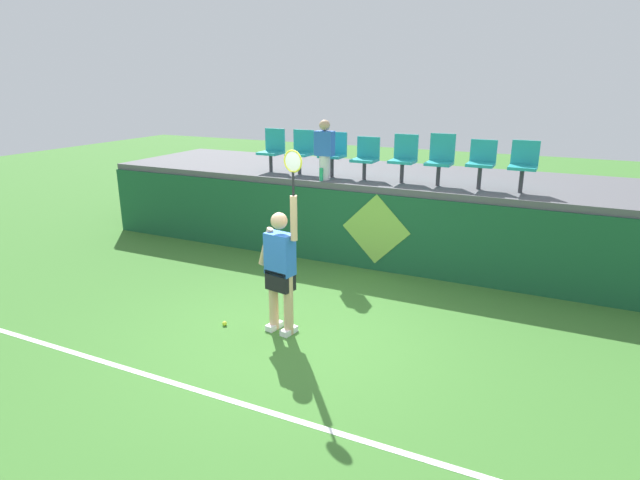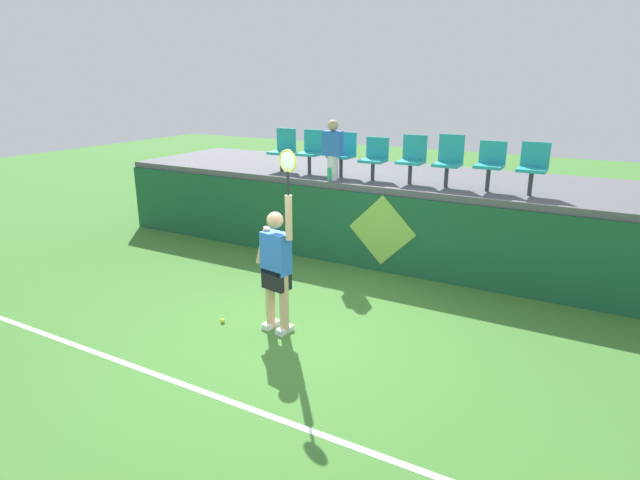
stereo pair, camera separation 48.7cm
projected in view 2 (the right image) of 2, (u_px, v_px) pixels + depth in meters
The scene contains 17 objects.
ground_plane at pixel (289, 334), 7.14m from camera, with size 40.00×40.00×0.00m, color #3D752D.
court_back_wall at pixel (378, 232), 9.41m from camera, with size 12.00×0.20×1.40m, color #195633.
spectator_platform at pixel (408, 178), 10.37m from camera, with size 12.00×2.93×0.12m, color #56565B.
court_baseline_stripe at pixel (209, 394), 5.79m from camera, with size 10.80×0.08×0.01m, color white.
tennis_player at pixel (277, 266), 6.99m from camera, with size 0.75×0.32×2.50m.
tennis_ball at pixel (223, 321), 7.47m from camera, with size 0.07×0.07×0.07m, color #D1E533.
water_bottle at pixel (329, 174), 9.67m from camera, with size 0.07×0.07×0.24m, color #26B272.
stadium_chair_0 at pixel (283, 148), 10.67m from camera, with size 0.44×0.42×0.85m.
stadium_chair_1 at pixel (311, 150), 10.36m from camera, with size 0.44×0.42×0.85m.
stadium_chair_2 at pixel (343, 152), 10.03m from camera, with size 0.44×0.42×0.83m.
stadium_chair_3 at pixel (375, 157), 9.73m from camera, with size 0.44×0.42×0.77m.
stadium_chair_4 at pixel (412, 157), 9.38m from camera, with size 0.44×0.42×0.85m.
stadium_chair_5 at pixel (449, 159), 9.07m from camera, with size 0.44×0.42×0.89m.
stadium_chair_6 at pixel (490, 163), 8.73m from camera, with size 0.44×0.42×0.82m.
stadium_chair_7 at pixel (533, 165), 8.42m from camera, with size 0.44×0.42×0.84m.
spectator_0 at pixel (333, 149), 9.65m from camera, with size 0.34×0.20×1.10m.
wall_signage_mount at pixel (380, 271), 9.48m from camera, with size 1.27×0.01×1.40m.
Camera 2 is at (3.53, -5.42, 3.32)m, focal length 29.56 mm.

